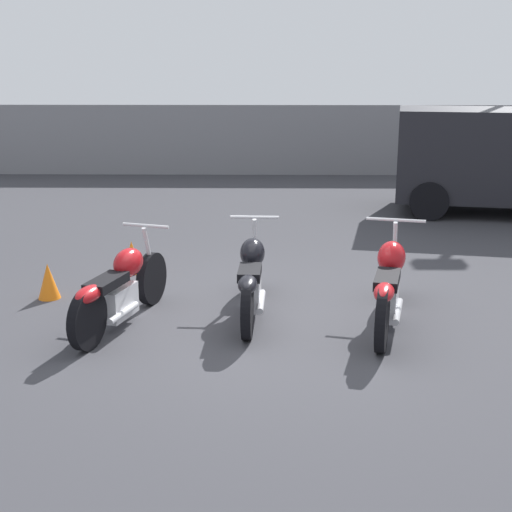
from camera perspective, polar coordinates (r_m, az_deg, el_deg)
The scene contains 7 objects.
ground_plane at distance 7.92m, azimuth -0.04°, elevation -5.22°, with size 60.00×60.00×0.00m, color #38383D.
fence_back at distance 18.07m, azimuth 0.49°, elevation 9.25°, with size 40.00×0.04×1.74m.
motorcycle_slot_0 at distance 7.78m, azimuth -10.82°, elevation -2.58°, with size 0.81×2.02×0.99m.
motorcycle_slot_1 at distance 7.97m, azimuth -0.36°, elevation -1.82°, with size 0.58×2.13×1.00m.
motorcycle_slot_2 at distance 7.80m, azimuth 10.59°, elevation -2.31°, with size 0.82×2.22×1.03m.
traffic_cone_near at distance 8.95m, azimuth -16.27°, elevation -1.93°, with size 0.27×0.27×0.44m.
traffic_cone_far at distance 9.78m, azimuth -9.90°, elevation -0.08°, with size 0.27×0.27×0.44m.
Camera 1 is at (0.12, -7.41, 2.77)m, focal length 50.00 mm.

